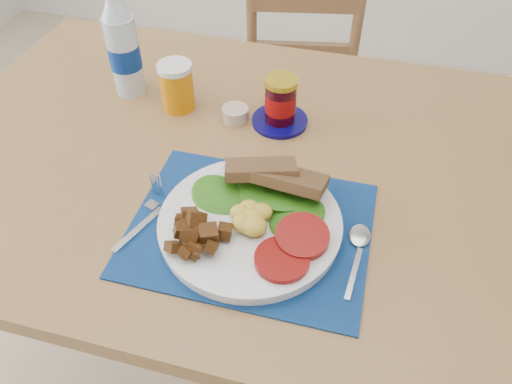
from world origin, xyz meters
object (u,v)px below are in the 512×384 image
jam_on_saucer (280,104)px  breakfast_plate (246,221)px  water_bottle (123,50)px  juice_glass (177,88)px  chair_far (300,66)px

jam_on_saucer → breakfast_plate: bearing=-87.7°
water_bottle → juice_glass: 0.15m
chair_far → juice_glass: (-0.17, -0.62, 0.28)m
chair_far → juice_glass: 0.70m
breakfast_plate → juice_glass: (-0.24, 0.31, 0.03)m
chair_far → jam_on_saucer: size_ratio=8.25×
jam_on_saucer → juice_glass: bearing=-179.6°
jam_on_saucer → water_bottle: bearing=175.2°
breakfast_plate → jam_on_saucer: 0.32m
breakfast_plate → jam_on_saucer: bearing=84.0°
chair_far → breakfast_plate: size_ratio=3.21×
chair_far → water_bottle: size_ratio=4.15×
juice_glass → water_bottle: bearing=166.3°
water_bottle → chair_far: bearing=62.9°
chair_far → water_bottle: bearing=51.6°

